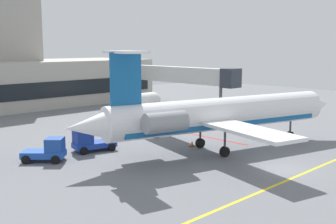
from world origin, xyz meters
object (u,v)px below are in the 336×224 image
(regional_jet, at_px, (218,114))
(pushback_tractor, at_px, (89,141))
(fuel_tank, at_px, (137,102))
(baggage_tug, at_px, (48,151))

(regional_jet, distance_m, pushback_tractor, 11.82)
(pushback_tractor, distance_m, fuel_tank, 22.65)
(regional_jet, relative_size, pushback_tractor, 6.89)
(regional_jet, height_order, fuel_tank, regional_jet)
(regional_jet, height_order, baggage_tug, regional_jet)
(regional_jet, height_order, pushback_tractor, regional_jet)
(pushback_tractor, relative_size, fuel_tank, 0.47)
(pushback_tractor, bearing_deg, regional_jet, -43.95)
(regional_jet, xyz_separation_m, fuel_tank, (9.26, 22.29, -1.88))
(pushback_tractor, bearing_deg, fuel_tank, 39.03)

